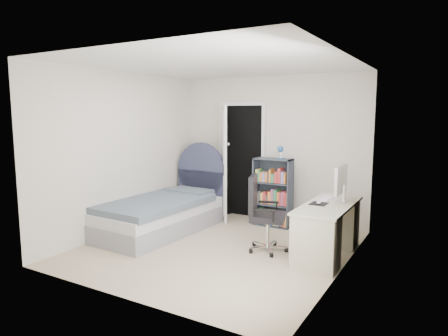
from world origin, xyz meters
The scene contains 8 objects.
room_shell centered at (0.00, 0.00, 1.25)m, with size 3.50×3.70×2.60m.
door centered at (-0.67, 1.56, 1.03)m, with size 0.92×0.71×2.06m.
bed centered at (-1.16, 0.30, 0.31)m, with size 1.12×2.23×1.35m.
nightstand centered at (-1.47, 1.33, 0.35)m, with size 0.36×0.36×0.54m.
floor_lamp centered at (-0.81, 1.69, 0.55)m, with size 0.19×0.19×1.35m.
bookcase centered at (0.23, 1.41, 0.51)m, with size 0.63×0.27×1.34m.
desk centered at (1.42, 0.45, 0.38)m, with size 0.57×1.43×1.17m.
office_chair centered at (0.57, 0.21, 0.57)m, with size 0.58×0.59×1.03m.
Camera 1 is at (2.78, -4.60, 1.86)m, focal length 32.00 mm.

